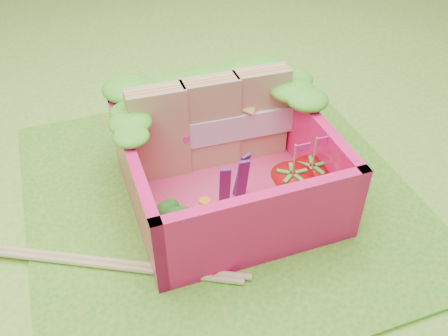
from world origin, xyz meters
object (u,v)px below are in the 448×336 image
Objects in this scene: strawberry_left at (291,190)px; strawberry_right at (310,181)px; sandwich_stack at (211,123)px; broccoli at (178,216)px; bento_box at (227,164)px; chopsticks at (85,261)px.

strawberry_left reaches higher than strawberry_right.
sandwich_stack is 4.01× the size of broccoli.
broccoli is at bearing -145.18° from bento_box.
sandwich_stack is 0.78m from broccoli.
sandwich_stack reaches higher than strawberry_left.
bento_box is 0.57m from strawberry_right.
bento_box is 0.52m from broccoli.
strawberry_right is (0.50, -0.25, -0.09)m from bento_box.
bento_box is at bearing 153.26° from strawberry_right.
bento_box is at bearing 138.60° from strawberry_left.
strawberry_right is (0.50, -0.58, -0.20)m from sandwich_stack.
broccoli reaches higher than chopsticks.
bento_box reaches higher than chopsticks.
bento_box is 0.45m from strawberry_left.
strawberry_left is at bearing -62.28° from sandwich_stack.
bento_box is at bearing -90.77° from sandwich_stack.
broccoli is (-0.43, -0.63, -0.17)m from sandwich_stack.
strawberry_left is at bearing -165.65° from strawberry_right.
sandwich_stack is at bearing 130.29° from strawberry_right.
chopsticks is at bearing 178.18° from broccoli.
sandwich_stack reaches higher than chopsticks.
strawberry_right is (0.17, 0.04, -0.01)m from strawberry_left.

